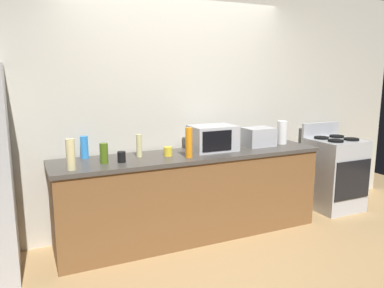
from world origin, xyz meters
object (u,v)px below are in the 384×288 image
at_px(bottle_spray_cleaner, 84,147).
at_px(bottle_vinegar, 139,146).
at_px(bottle_olive_oil, 104,153).
at_px(bottle_dish_soap, 189,143).
at_px(paper_towel_roll, 282,132).
at_px(mug_yellow, 168,151).
at_px(bottle_hand_soap, 71,154).
at_px(stove_range, 334,173).
at_px(mug_black, 122,157).
at_px(toaster_oven, 258,137).
at_px(microwave, 213,138).

bearing_deg(bottle_spray_cleaner, bottle_vinegar, -18.26).
bearing_deg(bottle_olive_oil, bottle_dish_soap, -7.10).
bearing_deg(bottle_vinegar, paper_towel_roll, -0.76).
bearing_deg(mug_yellow, bottle_olive_oil, -175.86).
bearing_deg(bottle_dish_soap, bottle_olive_oil, 172.90).
relative_size(paper_towel_roll, bottle_spray_cleaner, 1.23).
relative_size(bottle_hand_soap, bottle_vinegar, 1.20).
bearing_deg(bottle_hand_soap, bottle_dish_soap, 1.02).
relative_size(stove_range, bottle_dish_soap, 3.63).
xyz_separation_m(bottle_dish_soap, mug_black, (-0.66, 0.07, -0.10)).
relative_size(bottle_spray_cleaner, bottle_dish_soap, 0.74).
distance_m(paper_towel_roll, bottle_vinegar, 1.73).
relative_size(paper_towel_roll, bottle_olive_oil, 1.43).
relative_size(stove_range, mug_black, 10.59).
height_order(paper_towel_roll, bottle_vinegar, paper_towel_roll).
distance_m(toaster_oven, bottle_dish_soap, 0.99).
height_order(toaster_oven, bottle_olive_oil, toaster_oven).
distance_m(toaster_oven, bottle_olive_oil, 1.78).
xyz_separation_m(bottle_spray_cleaner, bottle_vinegar, (0.50, -0.17, 0.00)).
distance_m(stove_range, bottle_dish_soap, 2.19).
bearing_deg(bottle_olive_oil, stove_range, 1.01).
bearing_deg(bottle_vinegar, stove_range, -1.65).
relative_size(mug_yellow, mug_black, 0.91).
distance_m(microwave, mug_black, 1.04).
xyz_separation_m(toaster_oven, mug_black, (-1.62, -0.14, -0.05)).
distance_m(bottle_dish_soap, mug_black, 0.67).
bearing_deg(mug_black, bottle_vinegar, 34.82).
height_order(microwave, bottle_hand_soap, bottle_hand_soap).
height_order(bottle_spray_cleaner, mug_yellow, bottle_spray_cleaner).
height_order(microwave, bottle_olive_oil, microwave).
distance_m(stove_range, bottle_hand_soap, 3.28).
xyz_separation_m(microwave, bottle_spray_cleaner, (-1.31, 0.19, -0.02)).
xyz_separation_m(stove_range, microwave, (-1.73, 0.05, 0.57)).
distance_m(bottle_olive_oil, bottle_hand_soap, 0.33).
xyz_separation_m(bottle_dish_soap, mug_yellow, (-0.16, 0.15, -0.10)).
xyz_separation_m(bottle_hand_soap, bottle_dish_soap, (1.12, 0.02, 0.01)).
bearing_deg(toaster_oven, stove_range, -3.04).
relative_size(toaster_oven, paper_towel_roll, 1.26).
bearing_deg(bottle_vinegar, bottle_dish_soap, -27.21).
distance_m(microwave, bottle_spray_cleaner, 1.33).
bearing_deg(bottle_dish_soap, mug_black, 173.51).
bearing_deg(bottle_olive_oil, mug_black, -9.67).
relative_size(toaster_oven, bottle_olive_oil, 1.80).
height_order(stove_range, paper_towel_roll, paper_towel_roll).
bearing_deg(microwave, mug_yellow, -174.41).
relative_size(bottle_dish_soap, mug_black, 2.91).
height_order(microwave, paper_towel_roll, same).
bearing_deg(microwave, bottle_vinegar, 178.23).
bearing_deg(bottle_hand_soap, paper_towel_roll, 5.28).
relative_size(stove_range, paper_towel_roll, 4.00).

